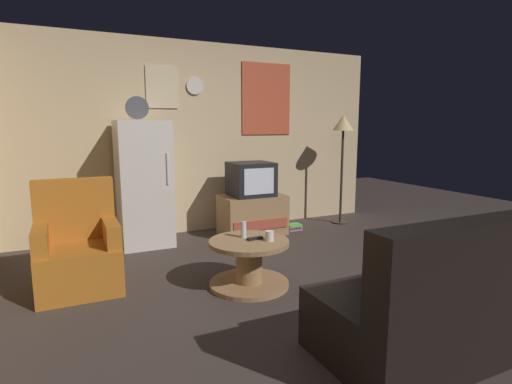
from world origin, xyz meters
name	(u,v)px	position (x,y,z in m)	size (l,w,h in m)	color
ground_plane	(295,292)	(0.00, 0.00, 0.00)	(12.00, 12.00, 0.00)	#3D332D
wall_with_art	(205,138)	(0.01, 2.45, 1.27)	(5.20, 0.12, 2.53)	#D1B284
fridge	(144,183)	(-0.90, 2.03, 0.75)	(0.60, 0.62, 1.77)	silver
tv_stand	(252,215)	(0.47, 1.90, 0.26)	(0.84, 0.53, 0.53)	#9E754C
crt_tv	(251,179)	(0.45, 1.90, 0.75)	(0.54, 0.51, 0.44)	black
standing_lamp	(343,131)	(1.93, 1.91, 1.36)	(0.32, 0.32, 1.59)	#332D28
coffee_table	(249,263)	(-0.30, 0.30, 0.21)	(0.72, 0.72, 0.43)	#9E754C
wine_glass	(243,229)	(-0.31, 0.40, 0.50)	(0.05, 0.05, 0.15)	silver
mug_ceramic_white	(269,236)	(-0.15, 0.20, 0.47)	(0.08, 0.08, 0.09)	silver
remote_control	(255,238)	(-0.25, 0.29, 0.44)	(0.15, 0.04, 0.02)	black
armchair	(78,251)	(-1.69, 0.92, 0.34)	(0.68, 0.68, 0.96)	#B2661E
couch	(451,303)	(0.44, -1.21, 0.31)	(1.70, 0.80, 0.92)	black
book_stack	(294,227)	(1.07, 1.83, 0.05)	(0.21, 0.17, 0.09)	#93639C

